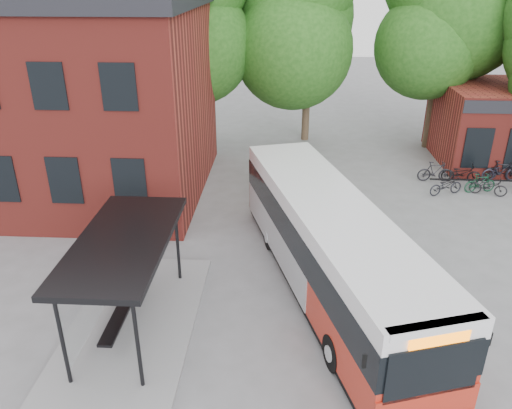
# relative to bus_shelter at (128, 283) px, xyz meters

# --- Properties ---
(ground) EXTENTS (100.00, 100.00, 0.00)m
(ground) POSITION_rel_bus_shelter_xyz_m (4.50, 1.00, -1.45)
(ground) COLOR slate
(bus_shelter) EXTENTS (3.60, 7.00, 2.90)m
(bus_shelter) POSITION_rel_bus_shelter_xyz_m (0.00, 0.00, 0.00)
(bus_shelter) COLOR black
(bus_shelter) RESTS_ON ground
(bike_rail) EXTENTS (5.20, 0.10, 0.38)m
(bike_rail) POSITION_rel_bus_shelter_xyz_m (13.78, 11.00, -1.26)
(bike_rail) COLOR black
(bike_rail) RESTS_ON ground
(tree_0) EXTENTS (7.92, 7.92, 11.00)m
(tree_0) POSITION_rel_bus_shelter_xyz_m (-1.50, 17.00, 4.05)
(tree_0) COLOR #1B4713
(tree_0) RESTS_ON ground
(tree_1) EXTENTS (7.92, 7.92, 10.40)m
(tree_1) POSITION_rel_bus_shelter_xyz_m (5.50, 18.00, 3.75)
(tree_1) COLOR #1B4713
(tree_1) RESTS_ON ground
(tree_2) EXTENTS (7.92, 7.92, 11.00)m
(tree_2) POSITION_rel_bus_shelter_xyz_m (12.50, 17.00, 4.05)
(tree_2) COLOR #1B4713
(tree_2) RESTS_ON ground
(city_bus) EXTENTS (5.80, 12.06, 3.01)m
(city_bus) POSITION_rel_bus_shelter_xyz_m (5.68, 2.19, 0.05)
(city_bus) COLOR #AC2617
(city_bus) RESTS_ON ground
(bicycle_0) EXTENTS (1.76, 1.13, 0.87)m
(bicycle_0) POSITION_rel_bus_shelter_xyz_m (11.64, 10.01, -1.01)
(bicycle_0) COLOR black
(bicycle_0) RESTS_ON ground
(bicycle_1) EXTENTS (1.68, 0.50, 1.01)m
(bicycle_1) POSITION_rel_bus_shelter_xyz_m (11.56, 11.61, -0.95)
(bicycle_1) COLOR black
(bicycle_1) RESTS_ON ground
(bicycle_2) EXTENTS (1.89, 0.89, 0.95)m
(bicycle_2) POSITION_rel_bus_shelter_xyz_m (12.79, 11.55, -0.97)
(bicycle_2) COLOR black
(bicycle_2) RESTS_ON ground
(bicycle_3) EXTENTS (1.58, 0.74, 0.92)m
(bicycle_3) POSITION_rel_bus_shelter_xyz_m (13.28, 10.37, -0.99)
(bicycle_3) COLOR #143E28
(bicycle_3) RESTS_ON ground
(bicycle_4) EXTENTS (1.72, 1.03, 0.85)m
(bicycle_4) POSITION_rel_bus_shelter_xyz_m (13.56, 10.07, -1.02)
(bicycle_4) COLOR black
(bicycle_4) RESTS_ON ground
(bicycle_5) EXTENTS (1.69, 0.54, 1.00)m
(bicycle_5) POSITION_rel_bus_shelter_xyz_m (14.83, 11.92, -0.95)
(bicycle_5) COLOR black
(bicycle_5) RESTS_ON ground
(bicycle_6) EXTENTS (1.92, 0.86, 0.98)m
(bicycle_6) POSITION_rel_bus_shelter_xyz_m (14.77, 11.86, -0.96)
(bicycle_6) COLOR #1F1F2B
(bicycle_6) RESTS_ON ground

